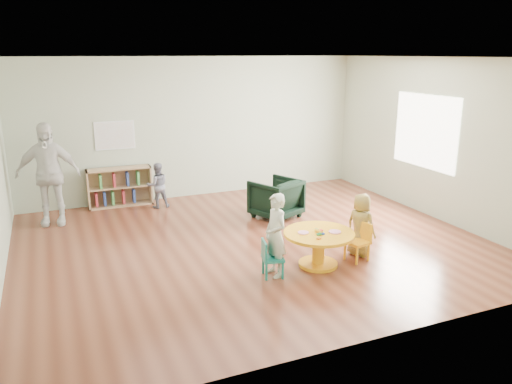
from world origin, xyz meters
The scene contains 11 objects.
room centered at (0.01, 0.00, 1.89)m, with size 7.10×7.00×2.80m.
activity_table centered at (0.52, -1.14, 0.34)m, with size 0.98×0.98×0.53m.
kid_chair_left centered at (-0.25, -1.20, 0.27)m, with size 0.32×0.32×0.51m.
kid_chair_right centered at (1.15, -1.18, 0.29)m, with size 0.35×0.35×0.55m.
bookshelf centered at (-1.61, 2.86, 0.37)m, with size 1.20×0.30×0.75m.
alphabet_poster centered at (-1.60, 2.98, 1.35)m, with size 0.74×0.01×0.54m.
armchair centered at (0.87, 1.02, 0.35)m, with size 0.75×0.77×0.70m, color black.
child_left centered at (-0.17, -1.18, 0.56)m, with size 0.41×0.27×1.12m, color silver.
child_right centered at (1.26, -1.04, 0.46)m, with size 0.45×0.29×0.93m, color yellow.
toddler centered at (-0.95, 2.43, 0.43)m, with size 0.42×0.33×0.87m, color #181C3C.
adult_caretaker centered at (-2.84, 2.20, 0.88)m, with size 1.03×0.43×1.76m, color silver.
Camera 1 is at (-2.78, -6.72, 2.86)m, focal length 35.00 mm.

